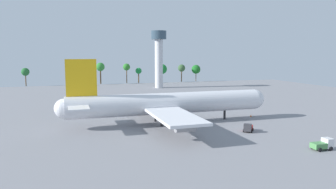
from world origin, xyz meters
TOP-DOWN VIEW (x-y plane):
  - ground_plane at (0.00, 0.00)m, footprint 255.54×255.54m
  - cargo_airplane at (-0.26, -0.00)m, footprint 63.89×52.44m
  - catering_truck at (23.69, -35.24)m, footprint 4.64×2.64m
  - pushback_tractor at (16.94, -16.48)m, footprint 3.96×4.20m
  - safety_cone_nose at (28.75, 0.98)m, footprint 0.51×0.51m
  - control_tower at (24.61, 95.31)m, footprint 8.96×8.96m
  - tree_line_backdrop at (15.55, 130.66)m, footprint 121.72×7.11m

SIDE VIEW (x-z plane):
  - ground_plane at x=0.00m, z-range 0.00..0.00m
  - safety_cone_nose at x=28.75m, z-range 0.00..0.73m
  - pushback_tractor at x=16.94m, z-range -0.07..2.25m
  - catering_truck at x=23.69m, z-range -0.05..2.41m
  - cargo_airplane at x=-0.26m, z-range -3.68..15.36m
  - tree_line_backdrop at x=15.55m, z-range 2.25..17.59m
  - control_tower at x=24.61m, z-range 3.97..37.70m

